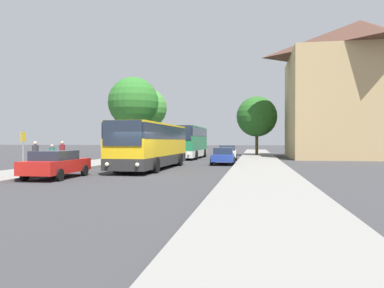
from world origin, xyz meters
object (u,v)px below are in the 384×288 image
at_px(parked_car_right_far, 227,152).
at_px(pedestrian_walking_back, 52,156).
at_px(pedestrian_waiting_far, 35,157).
at_px(parked_car_left_curb, 56,164).
at_px(tree_right_near, 257,117).
at_px(parked_car_right_near, 223,156).
at_px(bus_middle, 190,142).
at_px(bus_stop_sign, 23,146).
at_px(tree_left_far, 147,108).
at_px(bus_front, 152,145).
at_px(tree_left_near, 133,102).
at_px(pedestrian_waiting_near, 62,155).

xyz_separation_m(parked_car_right_far, pedestrian_walking_back, (-11.11, -14.98, 0.16)).
bearing_deg(pedestrian_waiting_far, parked_car_left_curb, -142.22).
bearing_deg(tree_right_near, parked_car_right_near, -98.89).
bearing_deg(parked_car_right_far, parked_car_right_near, 88.51).
relative_size(bus_middle, bus_stop_sign, 4.43).
bearing_deg(bus_middle, bus_stop_sign, -107.13).
distance_m(pedestrian_waiting_far, tree_right_near, 33.31).
distance_m(bus_middle, parked_car_right_far, 5.29).
bearing_deg(bus_middle, tree_left_far, 139.18).
relative_size(bus_front, tree_right_near, 1.51).
bearing_deg(tree_left_near, parked_car_left_curb, -82.42).
distance_m(parked_car_right_far, tree_left_near, 11.92).
distance_m(parked_car_left_curb, pedestrian_walking_back, 6.57).
relative_size(pedestrian_waiting_near, pedestrian_walking_back, 1.14).
bearing_deg(bus_stop_sign, bus_front, 37.41).
xyz_separation_m(bus_stop_sign, pedestrian_walking_back, (-0.02, 3.33, -0.72)).
relative_size(bus_middle, parked_car_left_curb, 2.37).
relative_size(parked_car_right_near, parked_car_right_far, 1.02).
distance_m(tree_left_near, tree_right_near, 17.18).
relative_size(bus_front, parked_car_right_near, 2.48).
xyz_separation_m(pedestrian_waiting_far, tree_right_near, (12.96, 30.41, 4.15)).
bearing_deg(bus_front, tree_right_near, 74.15).
bearing_deg(bus_middle, parked_car_left_curb, -97.41).
xyz_separation_m(parked_car_left_curb, bus_stop_sign, (-3.44, 2.25, 0.90)).
distance_m(parked_car_right_near, tree_left_far, 20.24).
relative_size(pedestrian_waiting_near, pedestrian_waiting_far, 1.01).
relative_size(bus_front, pedestrian_walking_back, 7.29).
bearing_deg(bus_middle, parked_car_right_far, -30.39).
bearing_deg(pedestrian_waiting_near, pedestrian_walking_back, -72.74).
relative_size(parked_car_right_far, pedestrian_waiting_far, 2.54).
bearing_deg(pedestrian_walking_back, pedestrian_waiting_near, -76.72).
bearing_deg(parked_car_right_near, tree_left_far, -56.47).
bearing_deg(pedestrian_waiting_far, bus_front, -59.79).
bearing_deg(bus_stop_sign, tree_left_far, 90.11).
distance_m(bus_middle, pedestrian_waiting_far, 22.33).
bearing_deg(bus_middle, tree_left_near, -164.56).
relative_size(bus_front, tree_left_far, 1.34).
bearing_deg(tree_left_near, parked_car_right_far, -5.56).
height_order(parked_car_left_curb, parked_car_right_near, parked_car_left_curb).
xyz_separation_m(bus_stop_sign, tree_right_near, (14.20, 29.72, 3.55)).
height_order(bus_stop_sign, pedestrian_walking_back, bus_stop_sign).
bearing_deg(tree_right_near, parked_car_left_curb, -108.61).
xyz_separation_m(bus_stop_sign, tree_left_far, (-0.05, 26.86, 4.60)).
xyz_separation_m(parked_car_right_far, tree_right_near, (3.11, 11.41, 4.43)).
height_order(bus_stop_sign, pedestrian_waiting_near, bus_stop_sign).
relative_size(bus_middle, tree_left_near, 1.21).
xyz_separation_m(bus_front, tree_left_near, (-6.09, 14.25, 4.57)).
bearing_deg(parked_car_left_curb, bus_front, 65.62).
relative_size(parked_car_left_curb, pedestrian_waiting_near, 2.51).
distance_m(pedestrian_waiting_near, pedestrian_walking_back, 1.48).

